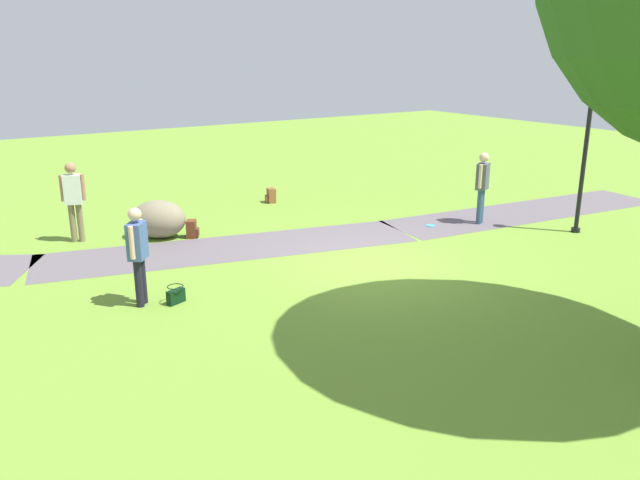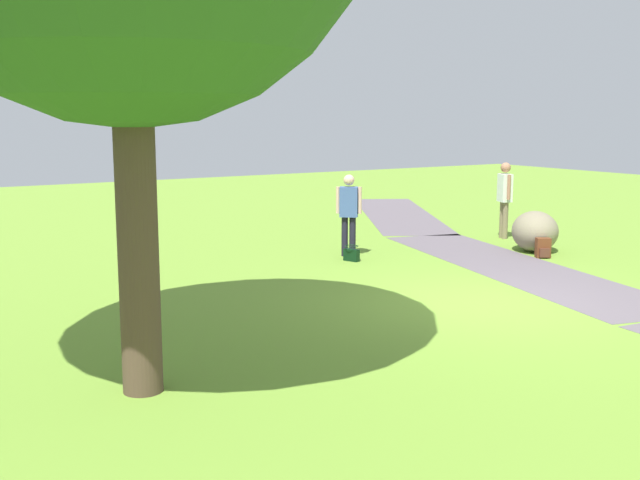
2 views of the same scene
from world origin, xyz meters
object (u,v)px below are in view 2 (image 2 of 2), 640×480
Objects in this scene: lawn_boulder at (535,231)px; woman_with_handbag at (349,209)px; handbag_on_grass at (351,254)px; backpack_by_boulder at (543,248)px; man_near_boulder at (505,194)px.

lawn_boulder is 4.02m from woman_with_handbag.
handbag_on_grass is 0.87× the size of backpack_by_boulder.
woman_with_handbag is at bearing 66.03° from lawn_boulder.
woman_with_handbag is at bearing 55.32° from backpack_by_boulder.
woman_with_handbag is 4.34m from man_near_boulder.
backpack_by_boulder is at bearing -124.68° from woman_with_handbag.
woman_with_handbag reaches higher than handbag_on_grass.
lawn_boulder reaches higher than handbag_on_grass.
backpack_by_boulder is at bearing -116.53° from handbag_on_grass.
man_near_boulder is 4.40× the size of backpack_by_boulder.
backpack_by_boulder is (-0.61, 0.41, -0.23)m from lawn_boulder.
woman_with_handbag is 0.99m from handbag_on_grass.
lawn_boulder is at bearing -113.97° from woman_with_handbag.
backpack_by_boulder is (-2.23, -3.23, -0.77)m from woman_with_handbag.
woman_with_handbag is at bearing 89.91° from man_near_boulder.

